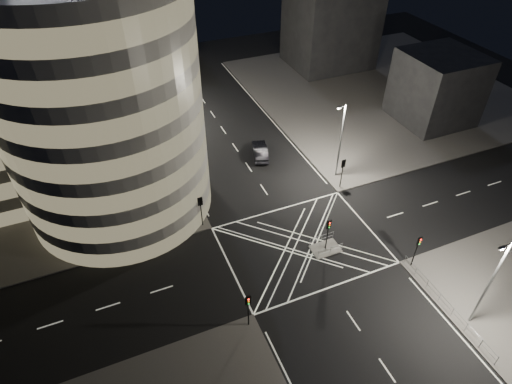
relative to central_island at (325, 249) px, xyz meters
name	(u,v)px	position (x,y,z in m)	size (l,w,h in m)	color
ground	(302,245)	(-2.00, 1.50, -0.07)	(120.00, 120.00, 0.00)	black
sidewalk_far_left	(8,167)	(-31.00, 28.50, 0.00)	(42.00, 42.00, 0.15)	#524E4C
sidewalk_far_right	(380,89)	(27.00, 28.50, 0.00)	(42.00, 42.00, 0.15)	#524E4C
central_island	(325,249)	(0.00, 0.00, 0.00)	(3.00, 2.00, 0.15)	slate
office_tower_curved	(48,95)	(-22.74, 20.24, 12.58)	(30.00, 29.00, 27.20)	gray
office_block_rear	(36,37)	(-24.00, 43.50, 11.07)	(24.00, 16.00, 22.00)	gray
building_right_far	(331,23)	(24.00, 41.50, 7.58)	(14.00, 12.00, 15.00)	black
building_right_near	(437,88)	(28.00, 17.50, 5.08)	(10.00, 10.00, 10.00)	black
building_far_end	(142,6)	(-6.00, 59.50, 8.93)	(18.00, 8.00, 18.00)	black
tree_a	(178,185)	(-12.50, 10.50, 4.67)	(3.84, 3.84, 6.82)	black
tree_b	(165,158)	(-12.50, 16.50, 4.24)	(3.98, 3.98, 6.46)	black
tree_c	(154,134)	(-12.50, 22.50, 4.14)	(4.11, 4.11, 6.43)	black
tree_d	(143,102)	(-12.50, 28.50, 5.66)	(5.56, 5.56, 8.79)	black
tree_e	(137,94)	(-12.50, 34.50, 4.02)	(4.37, 4.37, 6.46)	black
traffic_signal_fl	(201,206)	(-10.80, 8.30, 2.84)	(0.55, 0.22, 4.00)	black
traffic_signal_nl	(248,305)	(-10.80, -5.30, 2.84)	(0.55, 0.22, 4.00)	black
traffic_signal_fr	(343,168)	(6.80, 8.30, 2.84)	(0.55, 0.22, 4.00)	black
traffic_signal_nr	(418,246)	(6.80, -5.30, 2.84)	(0.55, 0.22, 4.00)	black
traffic_signal_island	(328,229)	(0.00, 0.00, 2.84)	(0.55, 0.22, 4.00)	black
street_lamp_left_near	(179,161)	(-11.44, 13.50, 5.47)	(1.25, 0.25, 10.00)	slate
street_lamp_left_far	(146,92)	(-11.44, 31.50, 5.47)	(1.25, 0.25, 10.00)	slate
street_lamp_right_far	(340,139)	(7.44, 10.50, 5.47)	(1.25, 0.25, 10.00)	slate
street_lamp_right_near	(490,282)	(7.44, -12.50, 5.47)	(1.25, 0.25, 10.00)	slate
railing_near_right	(446,305)	(6.30, -10.65, 0.62)	(0.06, 11.70, 1.10)	slate
railing_island_south	(330,251)	(0.00, -0.90, 0.62)	(2.80, 0.06, 1.10)	slate
railing_island_north	(322,239)	(0.00, 0.90, 0.62)	(2.80, 0.06, 1.10)	slate
sedan	(260,151)	(0.34, 18.24, 0.77)	(1.80, 5.16, 1.70)	black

